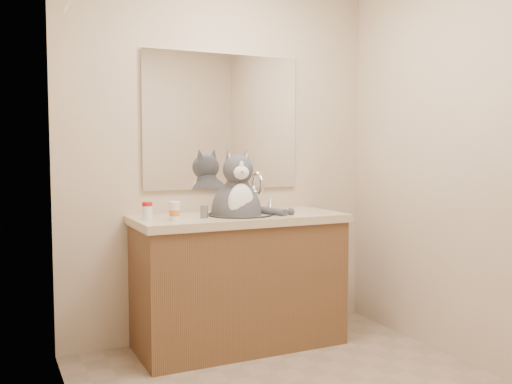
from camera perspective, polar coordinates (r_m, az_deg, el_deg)
room at (r=2.75m, az=6.39°, el=2.88°), size 2.22×2.52×2.42m
vanity at (r=3.70m, az=-1.68°, el=-8.56°), size 1.34×0.59×1.12m
mirror at (r=3.86m, az=-3.35°, el=7.03°), size 1.10×0.02×0.90m
shower_curtain at (r=2.48m, az=-16.09°, el=-1.34°), size 0.02×1.30×1.93m
cat at (r=3.62m, az=-1.90°, el=-1.60°), size 0.45×0.42×0.64m
pill_bottle_redcap at (r=3.44m, az=-10.81°, el=-1.85°), size 0.08×0.08×0.10m
pill_bottle_orange at (r=3.37m, az=-8.16°, el=-1.93°), size 0.08×0.08×0.11m
grey_canister at (r=3.46m, az=-5.21°, el=-1.99°), size 0.05×0.05×0.08m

